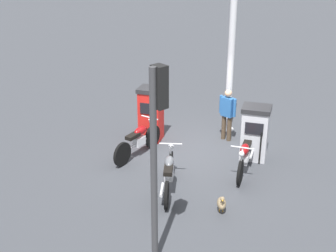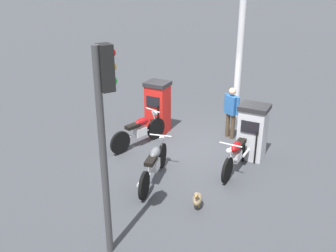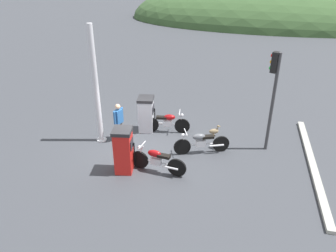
# 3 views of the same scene
# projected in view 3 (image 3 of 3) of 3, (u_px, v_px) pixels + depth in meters

# --- Properties ---
(ground_plane) EXTENTS (120.00, 120.00, 0.00)m
(ground_plane) POSITION_uv_depth(u_px,v_px,m) (146.00, 149.00, 12.52)
(ground_plane) COLOR #383A3F
(fuel_pump_near) EXTENTS (0.70, 0.76, 1.61)m
(fuel_pump_near) POSITION_uv_depth(u_px,v_px,m) (124.00, 150.00, 10.86)
(fuel_pump_near) COLOR red
(fuel_pump_near) RESTS_ON ground
(fuel_pump_far) EXTENTS (0.73, 0.82, 1.50)m
(fuel_pump_far) POSITION_uv_depth(u_px,v_px,m) (146.00, 114.00, 13.59)
(fuel_pump_far) COLOR silver
(fuel_pump_far) RESTS_ON ground
(motorcycle_near_pump) EXTENTS (2.02, 0.66, 0.97)m
(motorcycle_near_pump) POSITION_uv_depth(u_px,v_px,m) (157.00, 160.00, 10.97)
(motorcycle_near_pump) COLOR black
(motorcycle_near_pump) RESTS_ON ground
(motorcycle_far_pump) EXTENTS (1.95, 0.56, 0.96)m
(motorcycle_far_pump) POSITION_uv_depth(u_px,v_px,m) (167.00, 122.00, 13.56)
(motorcycle_far_pump) COLOR black
(motorcycle_far_pump) RESTS_ON ground
(motorcycle_extra) EXTENTS (2.04, 0.87, 0.96)m
(motorcycle_extra) POSITION_uv_depth(u_px,v_px,m) (201.00, 142.00, 12.05)
(motorcycle_extra) COLOR black
(motorcycle_extra) RESTS_ON ground
(attendant_person) EXTENTS (0.31, 0.57, 1.57)m
(attendant_person) POSITION_uv_depth(u_px,v_px,m) (119.00, 120.00, 12.78)
(attendant_person) COLOR #473828
(attendant_person) RESTS_ON ground
(wandering_duck) EXTENTS (0.48, 0.33, 0.49)m
(wandering_duck) POSITION_uv_depth(u_px,v_px,m) (214.00, 131.00, 13.35)
(wandering_duck) COLOR #847051
(wandering_duck) RESTS_ON ground
(roadside_traffic_light) EXTENTS (0.40, 0.30, 3.76)m
(roadside_traffic_light) POSITION_uv_depth(u_px,v_px,m) (273.00, 86.00, 11.41)
(roadside_traffic_light) COLOR #38383A
(roadside_traffic_light) RESTS_ON ground
(canopy_support_pole) EXTENTS (0.40, 0.40, 4.61)m
(canopy_support_pole) POSITION_uv_depth(u_px,v_px,m) (96.00, 89.00, 12.13)
(canopy_support_pole) COLOR silver
(canopy_support_pole) RESTS_ON ground
(road_edge_kerb) EXTENTS (0.56, 6.75, 0.12)m
(road_edge_kerb) POSITION_uv_depth(u_px,v_px,m) (312.00, 164.00, 11.48)
(road_edge_kerb) COLOR #9E9E93
(road_edge_kerb) RESTS_ON ground
(distant_hill_main) EXTENTS (39.74, 21.88, 10.39)m
(distant_hill_main) POSITION_uv_depth(u_px,v_px,m) (288.00, 20.00, 40.50)
(distant_hill_main) COLOR #38562D
(distant_hill_main) RESTS_ON ground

